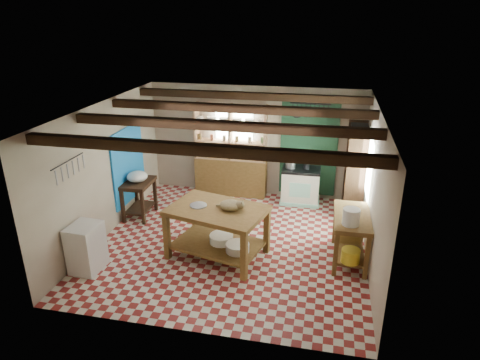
% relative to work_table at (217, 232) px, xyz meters
% --- Properties ---
extents(floor, '(5.00, 5.00, 0.02)m').
position_rel_work_table_xyz_m(floor, '(0.15, 0.47, -0.48)').
color(floor, maroon).
rests_on(floor, ground).
extents(ceiling, '(5.00, 5.00, 0.02)m').
position_rel_work_table_xyz_m(ceiling, '(0.15, 0.47, 2.13)').
color(ceiling, '#4E4E53').
rests_on(ceiling, wall_back).
extents(wall_back, '(5.00, 0.04, 2.60)m').
position_rel_work_table_xyz_m(wall_back, '(0.15, 2.97, 0.83)').
color(wall_back, '#B8A994').
rests_on(wall_back, floor).
extents(wall_front, '(5.00, 0.04, 2.60)m').
position_rel_work_table_xyz_m(wall_front, '(0.15, -2.03, 0.83)').
color(wall_front, '#B8A994').
rests_on(wall_front, floor).
extents(wall_left, '(0.04, 5.00, 2.60)m').
position_rel_work_table_xyz_m(wall_left, '(-2.35, 0.47, 0.83)').
color(wall_left, '#B8A994').
rests_on(wall_left, floor).
extents(wall_right, '(0.04, 5.00, 2.60)m').
position_rel_work_table_xyz_m(wall_right, '(2.65, 0.47, 0.83)').
color(wall_right, '#B8A994').
rests_on(wall_right, floor).
extents(ceiling_beams, '(5.00, 3.80, 0.15)m').
position_rel_work_table_xyz_m(ceiling_beams, '(0.15, 0.47, 2.01)').
color(ceiling_beams, '#331E11').
rests_on(ceiling_beams, ceiling).
extents(blue_wall_patch, '(0.04, 1.40, 1.60)m').
position_rel_work_table_xyz_m(blue_wall_patch, '(-2.32, 1.37, 0.63)').
color(blue_wall_patch, blue).
rests_on(blue_wall_patch, wall_left).
extents(green_wall_patch, '(1.30, 0.04, 2.30)m').
position_rel_work_table_xyz_m(green_wall_patch, '(1.40, 2.94, 0.78)').
color(green_wall_patch, '#1C472D').
rests_on(green_wall_patch, wall_back).
extents(window_back, '(0.90, 0.02, 0.80)m').
position_rel_work_table_xyz_m(window_back, '(-0.35, 2.95, 1.23)').
color(window_back, silver).
rests_on(window_back, wall_back).
extents(window_right, '(0.02, 1.30, 1.20)m').
position_rel_work_table_xyz_m(window_right, '(2.63, 1.47, 0.93)').
color(window_right, silver).
rests_on(window_right, wall_right).
extents(utensil_rail, '(0.06, 0.90, 0.28)m').
position_rel_work_table_xyz_m(utensil_rail, '(-2.29, -0.73, 1.31)').
color(utensil_rail, black).
rests_on(utensil_rail, wall_left).
extents(pot_rack, '(0.86, 0.12, 0.36)m').
position_rel_work_table_xyz_m(pot_rack, '(1.40, 2.52, 1.71)').
color(pot_rack, black).
rests_on(pot_rack, ceiling).
extents(shelving_unit, '(1.70, 0.34, 2.20)m').
position_rel_work_table_xyz_m(shelving_unit, '(-0.40, 2.78, 0.63)').
color(shelving_unit, tan).
rests_on(shelving_unit, floor).
extents(tall_rack, '(0.40, 0.86, 2.00)m').
position_rel_work_table_xyz_m(tall_rack, '(2.43, 2.27, 0.53)').
color(tall_rack, '#331E11').
rests_on(tall_rack, floor).
extents(work_table, '(1.88, 1.48, 0.94)m').
position_rel_work_table_xyz_m(work_table, '(0.00, 0.00, 0.00)').
color(work_table, brown).
rests_on(work_table, floor).
extents(stove, '(0.87, 0.59, 0.84)m').
position_rel_work_table_xyz_m(stove, '(1.28, 2.62, -0.05)').
color(stove, silver).
rests_on(stove, floor).
extents(prep_table, '(0.57, 0.81, 0.81)m').
position_rel_work_table_xyz_m(prep_table, '(-2.05, 1.19, -0.06)').
color(prep_table, '#331E11').
rests_on(prep_table, floor).
extents(white_cabinet, '(0.50, 0.59, 0.84)m').
position_rel_work_table_xyz_m(white_cabinet, '(-2.07, -0.90, -0.05)').
color(white_cabinet, white).
rests_on(white_cabinet, floor).
extents(right_counter, '(0.63, 1.24, 0.88)m').
position_rel_work_table_xyz_m(right_counter, '(2.33, 0.34, -0.03)').
color(right_counter, brown).
rests_on(right_counter, floor).
extents(cat, '(0.42, 0.33, 0.18)m').
position_rel_work_table_xyz_m(cat, '(0.25, -0.01, 0.56)').
color(cat, '#968157').
rests_on(cat, work_table).
extents(steel_tray, '(0.37, 0.37, 0.02)m').
position_rel_work_table_xyz_m(steel_tray, '(-0.35, 0.04, 0.48)').
color(steel_tray, '#A9AAB1').
rests_on(steel_tray, work_table).
extents(basin_large, '(0.52, 0.52, 0.15)m').
position_rel_work_table_xyz_m(basin_large, '(0.06, 0.04, -0.15)').
color(basin_large, white).
rests_on(basin_large, work_table).
extents(basin_small, '(0.51, 0.51, 0.15)m').
position_rel_work_table_xyz_m(basin_small, '(0.41, -0.21, -0.15)').
color(basin_small, white).
rests_on(basin_small, work_table).
extents(kettle_left, '(0.23, 0.23, 0.26)m').
position_rel_work_table_xyz_m(kettle_left, '(1.03, 2.62, 0.50)').
color(kettle_left, '#A9AAB1').
rests_on(kettle_left, stove).
extents(kettle_right, '(0.16, 0.16, 0.19)m').
position_rel_work_table_xyz_m(kettle_right, '(1.38, 2.63, 0.46)').
color(kettle_right, black).
rests_on(kettle_right, stove).
extents(enamel_bowl, '(0.44, 0.44, 0.22)m').
position_rel_work_table_xyz_m(enamel_bowl, '(-2.05, 1.19, 0.45)').
color(enamel_bowl, white).
rests_on(enamel_bowl, prep_table).
extents(white_bucket, '(0.28, 0.28, 0.28)m').
position_rel_work_table_xyz_m(white_bucket, '(2.28, -0.01, 0.55)').
color(white_bucket, white).
rests_on(white_bucket, right_counter).
extents(wicker_basket, '(0.42, 0.33, 0.29)m').
position_rel_work_table_xyz_m(wicker_basket, '(2.33, 0.64, -0.09)').
color(wicker_basket, '#AE8D46').
rests_on(wicker_basket, right_counter).
extents(yellow_tub, '(0.32, 0.32, 0.23)m').
position_rel_work_table_xyz_m(yellow_tub, '(2.33, -0.11, -0.12)').
color(yellow_tub, yellow).
rests_on(yellow_tub, right_counter).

